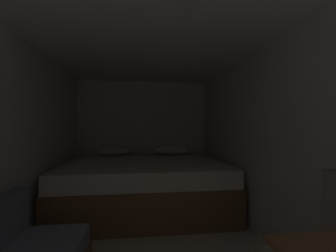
% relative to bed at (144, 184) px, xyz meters
% --- Properties ---
extents(wall_back, '(2.53, 0.05, 2.08)m').
position_rel_bed_xyz_m(wall_back, '(0.00, 1.00, 0.68)').
color(wall_back, silver).
rests_on(wall_back, ground).
extents(wall_right, '(0.05, 4.88, 2.08)m').
position_rel_bed_xyz_m(wall_right, '(1.24, -1.47, 0.68)').
color(wall_right, silver).
rests_on(wall_right, ground).
extents(ceiling_slab, '(2.53, 4.88, 0.05)m').
position_rel_bed_xyz_m(ceiling_slab, '(0.00, -1.47, 1.75)').
color(ceiling_slab, white).
rests_on(ceiling_slab, wall_left).
extents(bed, '(2.31, 1.88, 0.87)m').
position_rel_bed_xyz_m(bed, '(0.00, 0.00, 0.00)').
color(bed, brown).
rests_on(bed, ground).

